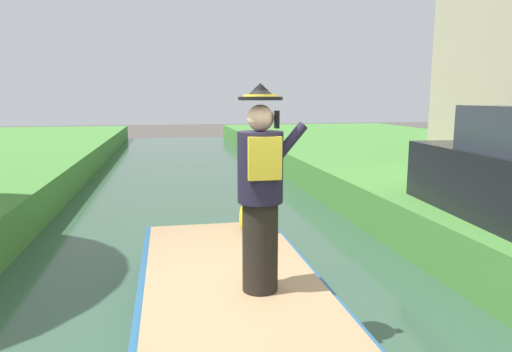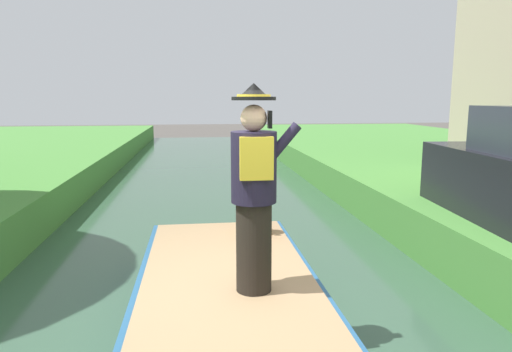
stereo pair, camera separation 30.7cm
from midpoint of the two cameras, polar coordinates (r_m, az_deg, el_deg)
boat at (r=4.74m, az=-4.98°, el=-15.74°), size 1.82×4.21×0.61m
person_pirate at (r=4.02m, az=-1.59°, el=-1.80°), size 0.61×0.42×1.85m
parrot_plush at (r=5.91m, az=-1.84°, el=-4.84°), size 0.36×0.34×0.57m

